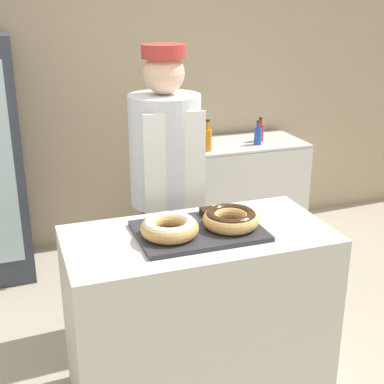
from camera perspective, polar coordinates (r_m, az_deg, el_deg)
wall_back at (r=4.49m, az=-8.72°, el=11.29°), size 8.00×0.06×2.70m
display_counter at (r=2.84m, az=0.68°, el=-12.98°), size 1.31×0.65×0.93m
serving_tray at (r=2.61m, az=0.72°, el=-4.17°), size 0.61×0.42×0.02m
donut_light_glaze at (r=2.52m, az=-2.40°, el=-3.72°), size 0.28×0.28×0.08m
donut_chocolate_glaze at (r=2.62m, az=4.15°, el=-2.81°), size 0.28×0.28×0.08m
brownie_back_left at (r=2.71m, az=-2.53°, el=-2.66°), size 0.07×0.07×0.03m
brownie_back_right at (r=2.77m, az=1.72°, el=-2.10°), size 0.07×0.07×0.03m
baker_person at (r=3.18m, az=-2.77°, el=0.13°), size 0.41×0.41×1.78m
chest_freezer at (r=4.70m, az=5.50°, el=0.31°), size 0.98×0.58×0.86m
bottle_blue at (r=4.48m, az=7.04°, el=6.03°), size 0.06×0.06×0.20m
bottle_red at (r=4.59m, az=7.27°, el=6.37°), size 0.06×0.06×0.20m
bottle_orange at (r=4.26m, az=1.64°, el=5.69°), size 0.07×0.07×0.25m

